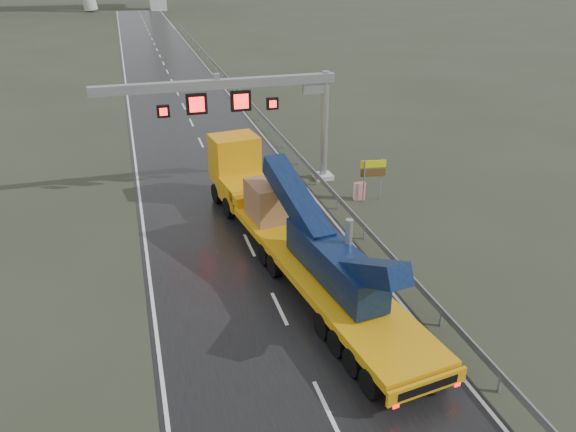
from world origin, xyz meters
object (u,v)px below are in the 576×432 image
object	(u,v)px
heavy_haul_truck	(283,217)
striped_barrier	(359,191)
exit_sign_pair	(373,172)
sign_gantry	(252,101)

from	to	relation	value
heavy_haul_truck	striped_barrier	bearing A→B (deg)	30.44
heavy_haul_truck	striped_barrier	distance (m)	8.11
exit_sign_pair	heavy_haul_truck	bearing A→B (deg)	-138.00
striped_barrier	sign_gantry	bearing A→B (deg)	145.24
heavy_haul_truck	exit_sign_pair	xyz separation A→B (m)	(6.96, 4.61, -0.01)
sign_gantry	striped_barrier	world-z (taller)	sign_gantry
sign_gantry	striped_barrier	distance (m)	8.64
striped_barrier	exit_sign_pair	bearing A→B (deg)	-26.96
heavy_haul_truck	striped_barrier	size ratio (longest dim) A/B	18.55
sign_gantry	striped_barrier	xyz separation A→B (m)	(5.77, -3.99, -5.05)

